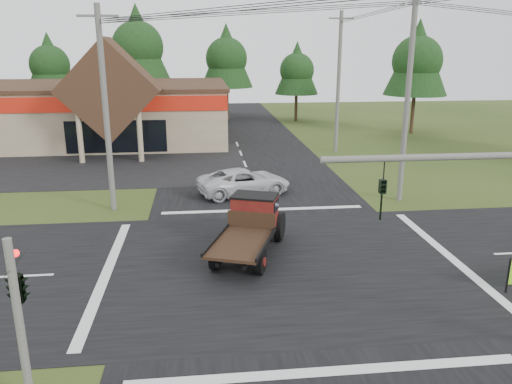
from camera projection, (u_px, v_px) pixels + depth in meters
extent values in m
plane|color=#2E3F16|center=(284.00, 264.00, 20.15)|extent=(120.00, 120.00, 0.00)
cube|color=black|center=(284.00, 264.00, 20.14)|extent=(12.00, 120.00, 0.02)
cube|color=black|center=(284.00, 264.00, 20.14)|extent=(120.00, 12.00, 0.02)
cube|color=black|center=(55.00, 166.00, 36.80)|extent=(28.00, 14.00, 0.02)
cube|color=#998A68|center=(62.00, 113.00, 46.39)|extent=(30.00, 15.00, 5.00)
cube|color=#3B2818|center=(59.00, 85.00, 45.68)|extent=(30.40, 15.40, 0.30)
cube|color=#A81B0C|center=(35.00, 105.00, 38.74)|extent=(30.00, 0.12, 1.20)
cube|color=#3B2818|center=(110.00, 90.00, 38.13)|extent=(7.78, 4.00, 7.78)
cylinder|color=#998A68|center=(80.00, 137.00, 37.20)|extent=(0.40, 0.40, 4.00)
cylinder|color=#998A68|center=(140.00, 136.00, 37.66)|extent=(0.40, 0.40, 4.00)
cube|color=black|center=(116.00, 137.00, 40.13)|extent=(8.00, 0.08, 2.60)
cylinder|color=#595651|center=(488.00, 156.00, 11.68)|extent=(8.00, 0.16, 0.16)
imported|color=black|center=(382.00, 200.00, 11.69)|extent=(0.16, 0.20, 1.00)
cylinder|color=#595651|center=(20.00, 327.00, 11.59)|extent=(0.20, 0.20, 4.40)
imported|color=black|center=(14.00, 264.00, 11.36)|extent=(0.53, 2.48, 1.00)
sphere|color=#FF0C0C|center=(15.00, 253.00, 11.44)|extent=(0.18, 0.18, 0.18)
cylinder|color=#595651|center=(106.00, 112.00, 25.47)|extent=(0.30, 0.30, 10.50)
cube|color=#595651|center=(98.00, 16.00, 24.17)|extent=(2.00, 0.12, 0.12)
cylinder|color=#595651|center=(407.00, 99.00, 27.01)|extent=(0.30, 0.30, 11.50)
cylinder|color=#595651|center=(338.00, 83.00, 40.41)|extent=(0.30, 0.30, 11.20)
cube|color=#595651|center=(341.00, 18.00, 39.01)|extent=(2.00, 0.12, 0.12)
cylinder|color=#332316|center=(54.00, 107.00, 57.63)|extent=(0.36, 0.36, 3.50)
cone|color=black|center=(49.00, 62.00, 56.22)|extent=(5.60, 5.60, 6.60)
sphere|color=black|center=(50.00, 65.00, 56.30)|extent=(4.40, 4.40, 4.40)
cylinder|color=#332316|center=(141.00, 102.00, 57.58)|extent=(0.36, 0.36, 4.55)
cone|color=black|center=(137.00, 43.00, 55.74)|extent=(7.28, 7.28, 8.58)
sphere|color=black|center=(138.00, 47.00, 55.85)|extent=(5.72, 5.72, 5.72)
cylinder|color=#332316|center=(227.00, 104.00, 59.68)|extent=(0.36, 0.36, 3.85)
cone|color=black|center=(226.00, 55.00, 58.13)|extent=(6.16, 6.16, 7.26)
sphere|color=black|center=(227.00, 58.00, 58.22)|extent=(4.84, 4.84, 4.84)
cylinder|color=#332316|center=(296.00, 108.00, 58.71)|extent=(0.36, 0.36, 3.15)
cone|color=black|center=(297.00, 68.00, 57.44)|extent=(5.04, 5.04, 5.94)
sphere|color=black|center=(297.00, 70.00, 57.52)|extent=(3.96, 3.96, 3.96)
cylinder|color=#332316|center=(412.00, 114.00, 50.12)|extent=(0.36, 0.36, 3.85)
cone|color=black|center=(417.00, 57.00, 48.57)|extent=(6.16, 6.16, 7.26)
sphere|color=black|center=(417.00, 61.00, 48.66)|extent=(4.84, 4.84, 4.84)
imported|color=silver|center=(244.00, 182.00, 29.59)|extent=(5.99, 3.93, 1.53)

